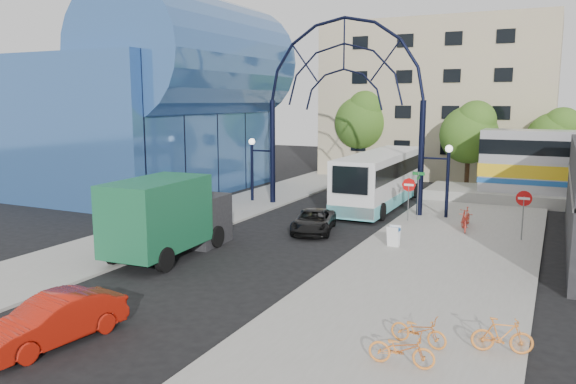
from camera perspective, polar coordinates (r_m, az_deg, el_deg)
The scene contains 22 objects.
ground at distance 24.14m, azimuth -6.31°, elevation -7.59°, with size 120.00×120.00×0.00m, color black.
sidewalk_east at distance 24.90m, azimuth 14.80°, elevation -7.17°, with size 8.00×56.00×0.12m, color gray.
plaza_west at distance 32.48m, azimuth -10.43°, elevation -3.18°, with size 5.00×50.00×0.12m, color gray.
gateway_arch at distance 35.76m, azimuth 5.68°, elevation 11.76°, with size 13.64×0.44×12.10m.
stop_sign at distance 32.80m, azimuth 12.17°, elevation 0.32°, with size 0.80×0.07×2.50m.
do_not_enter_sign at distance 29.97m, azimuth 22.82°, elevation -1.07°, with size 0.76×0.07×2.48m.
street_name_sign at distance 33.27m, azimuth 13.09°, elevation 0.65°, with size 0.70×0.70×2.80m.
sandwich_board at distance 27.11m, azimuth 10.68°, elevation -4.19°, with size 0.55×0.61×0.99m.
transit_hall at distance 44.24m, azimuth -13.06°, elevation 8.68°, with size 16.50×18.00×14.50m.
apartment_block at distance 55.47m, azimuth 15.23°, elevation 8.99°, with size 20.00×12.10×14.00m.
tree_north_a at distance 45.94m, azimuth 18.06°, elevation 5.87°, with size 4.48×4.48×7.00m.
tree_north_b at distance 52.07m, azimuth 7.68°, elevation 7.32°, with size 5.12×5.12×8.00m.
tree_north_c at distance 47.53m, azimuth 25.58°, elevation 5.12°, with size 4.16×4.16×6.50m.
city_bus at distance 38.02m, azimuth 9.48°, elevation 1.40°, with size 3.16×12.95×3.54m.
green_truck at distance 25.93m, azimuth -11.95°, elevation -2.45°, with size 3.10×7.28×3.61m.
black_suv at distance 30.08m, azimuth 2.62°, elevation -2.97°, with size 2.00×4.34×1.21m, color black.
red_sedan at distance 17.99m, azimuth -22.71°, elevation -11.91°, with size 1.48×4.26×1.40m, color #A7170A.
bike_near_a at distance 31.35m, azimuth 17.56°, elevation -2.86°, with size 0.67×1.92×1.01m, color #E73C2E.
bike_near_b at distance 32.46m, azimuth 17.60°, elevation -2.42°, with size 0.49×1.73×1.04m, color #F04730.
bike_far_a at distance 16.76m, azimuth 13.12°, elevation -13.53°, with size 0.58×1.65×0.87m, color orange.
bike_far_b at distance 16.92m, azimuth 20.94°, elevation -13.46°, with size 0.47×1.65×0.99m, color orange.
bike_far_c at distance 15.47m, azimuth 11.46°, elevation -15.37°, with size 0.61×1.74×0.92m, color orange.
Camera 1 is at (12.36, -19.52, 6.99)m, focal length 35.00 mm.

